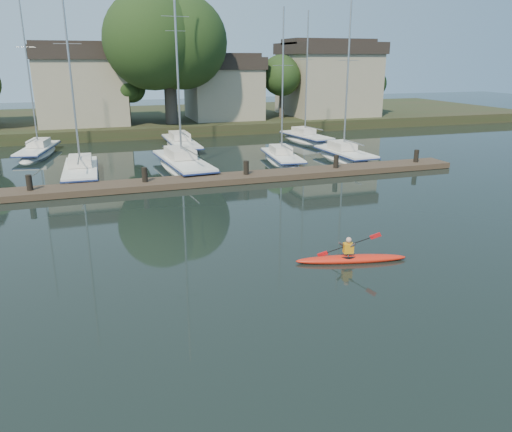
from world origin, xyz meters
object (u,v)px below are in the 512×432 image
object	(u,v)px
sailboat_1	(82,179)
sailboat_6	(181,150)
dock	(197,181)
sailboat_4	(344,162)
sailboat_7	(306,143)
sailboat_5	(39,156)
sailboat_2	(183,172)
kayak	(351,257)
sailboat_3	(282,164)

from	to	relation	value
sailboat_1	sailboat_6	distance (m)	11.68
dock	sailboat_4	bearing A→B (deg)	19.42
sailboat_1	sailboat_7	xyz separation A→B (m)	(19.14, 8.57, 0.00)
sailboat_1	sailboat_5	world-z (taller)	sailboat_1
sailboat_1	sailboat_7	world-z (taller)	sailboat_1
sailboat_1	sailboat_2	xyz separation A→B (m)	(6.45, 0.11, -0.02)
sailboat_6	sailboat_1	bearing A→B (deg)	-132.71
sailboat_2	dock	bearing A→B (deg)	-95.00
sailboat_7	kayak	bearing A→B (deg)	-119.43
sailboat_3	sailboat_7	size ratio (longest dim) A/B	0.94
kayak	sailboat_4	bearing A→B (deg)	75.34
kayak	sailboat_1	world-z (taller)	sailboat_1
sailboat_1	kayak	bearing A→B (deg)	-61.12
sailboat_5	sailboat_2	bearing A→B (deg)	-32.04
sailboat_2	sailboat_7	distance (m)	15.25
sailboat_1	sailboat_6	world-z (taller)	sailboat_6
sailboat_1	sailboat_2	bearing A→B (deg)	2.09
sailboat_3	sailboat_7	xyz separation A→B (m)	(5.50, 8.21, -0.01)
sailboat_4	sailboat_7	size ratio (longest dim) A/B	1.00
dock	sailboat_1	world-z (taller)	sailboat_1
sailboat_7	sailboat_1	bearing A→B (deg)	-164.71
sailboat_2	sailboat_5	xyz separation A→B (m)	(-9.59, 8.89, 0.04)
kayak	dock	size ratio (longest dim) A/B	0.12
dock	sailboat_2	distance (m)	4.49
dock	sailboat_6	world-z (taller)	sailboat_6
sailboat_4	sailboat_5	world-z (taller)	sailboat_5
sailboat_1	sailboat_3	bearing A→B (deg)	2.65
dock	sailboat_3	bearing A→B (deg)	33.40
sailboat_2	sailboat_6	size ratio (longest dim) A/B	1.05
sailboat_3	sailboat_5	xyz separation A→B (m)	(-16.79, 8.63, 0.00)
sailboat_5	sailboat_6	xyz separation A→B (m)	(11.02, -0.36, -0.01)
sailboat_4	sailboat_7	xyz separation A→B (m)	(0.79, 8.75, 0.02)
sailboat_2	sailboat_3	size ratio (longest dim) A/B	1.43
sailboat_5	sailboat_7	world-z (taller)	sailboat_5
sailboat_4	sailboat_1	bearing A→B (deg)	176.83
sailboat_2	sailboat_4	size ratio (longest dim) A/B	1.35
sailboat_2	sailboat_4	bearing A→B (deg)	-6.68
sailboat_1	dock	bearing A→B (deg)	-32.88
dock	sailboat_2	size ratio (longest dim) A/B	2.08
dock	sailboat_4	world-z (taller)	sailboat_4
kayak	sailboat_2	bearing A→B (deg)	111.85
sailboat_4	sailboat_6	xyz separation A→B (m)	(-10.48, 8.81, 0.01)
sailboat_5	sailboat_6	size ratio (longest dim) A/B	0.86
sailboat_3	sailboat_5	distance (m)	18.88
sailboat_2	sailboat_3	xyz separation A→B (m)	(7.19, 0.25, 0.03)
sailboat_4	sailboat_5	distance (m)	23.37
sailboat_6	sailboat_2	bearing A→B (deg)	-99.84
sailboat_1	sailboat_4	bearing A→B (deg)	0.57
sailboat_1	sailboat_7	bearing A→B (deg)	25.25
sailboat_1	sailboat_4	distance (m)	18.35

